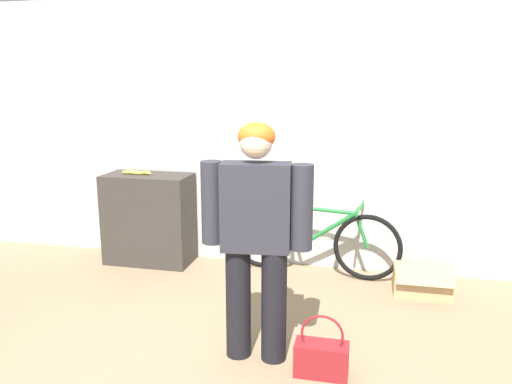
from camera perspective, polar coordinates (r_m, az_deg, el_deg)
name	(u,v)px	position (r m, az deg, el deg)	size (l,w,h in m)	color
wall_back	(273,134)	(4.85, 2.00, 6.64)	(8.00, 0.07, 2.60)	silver
side_shelf	(149,219)	(5.13, -12.12, -2.99)	(0.85, 0.44, 0.90)	#38332D
person	(256,231)	(3.15, 0.00, -4.44)	(0.71, 0.24, 1.55)	black
bicycle	(313,240)	(4.75, 6.49, -5.42)	(1.64, 0.46, 0.70)	black
banana	(137,172)	(5.05, -13.47, 2.19)	(0.33, 0.09, 0.04)	#EAD64C
handbag	(321,357)	(3.28, 7.49, -18.20)	(0.33, 0.16, 0.40)	maroon
cardboard_box	(423,280)	(4.60, 18.51, -9.54)	(0.48, 0.39, 0.30)	tan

